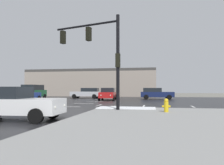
{
  "coord_description": "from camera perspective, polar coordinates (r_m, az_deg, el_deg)",
  "views": [
    {
      "loc": [
        7.08,
        -20.11,
        1.52
      ],
      "look_at": [
        1.8,
        7.37,
        2.24
      ],
      "focal_mm": 37.29,
      "sensor_mm": 36.0,
      "label": 1
    }
  ],
  "objects": [
    {
      "name": "road_asphalt",
      "position": [
        21.37,
        -8.53,
        -5.51
      ],
      "size": [
        44.0,
        44.0,
        0.02
      ],
      "primitive_type": "cube",
      "color": "#232326",
      "rests_on": "ground_plane"
    },
    {
      "name": "sedan_navy",
      "position": [
        32.71,
        10.68,
        -2.62
      ],
      "size": [
        4.64,
        2.29,
        1.58
      ],
      "rotation": [
        0.0,
        0.0,
        0.07
      ],
      "color": "#141E47",
      "rests_on": "road_asphalt"
    },
    {
      "name": "sedan_silver",
      "position": [
        35.51,
        -6.19,
        -2.54
      ],
      "size": [
        4.61,
        2.21,
        1.58
      ],
      "rotation": [
        0.0,
        0.0,
        3.19
      ],
      "color": "#B7BABF",
      "rests_on": "road_asphalt"
    },
    {
      "name": "sedan_red",
      "position": [
        30.21,
        -1.0,
        -2.74
      ],
      "size": [
        2.36,
        4.66,
        1.58
      ],
      "rotation": [
        0.0,
        0.0,
        -1.48
      ],
      "color": "#B21919",
      "rests_on": "road_asphalt"
    },
    {
      "name": "strip_building_background",
      "position": [
        47.29,
        -4.82,
        -0.14
      ],
      "size": [
        25.43,
        8.0,
        5.24
      ],
      "color": "gray",
      "rests_on": "ground_plane"
    },
    {
      "name": "lane_markings",
      "position": [
        19.69,
        -6.54,
        -5.82
      ],
      "size": [
        36.15,
        36.15,
        0.01
      ],
      "color": "silver",
      "rests_on": "road_asphalt"
    },
    {
      "name": "ground_plane",
      "position": [
        21.37,
        -8.53,
        -5.53
      ],
      "size": [
        120.0,
        120.0,
        0.0
      ],
      "primitive_type": "plane",
      "color": "slate"
    },
    {
      "name": "fire_hydrant",
      "position": [
        14.03,
        13.15,
        -5.45
      ],
      "size": [
        0.48,
        0.26,
        0.79
      ],
      "color": "gold",
      "rests_on": "sidewalk_corner"
    },
    {
      "name": "snow_strip_curbside",
      "position": [
        16.3,
        3.54,
        -6.22
      ],
      "size": [
        4.0,
        1.6,
        0.06
      ],
      "primitive_type": "cube",
      "color": "white",
      "rests_on": "sidewalk_corner"
    },
    {
      "name": "sedan_white",
      "position": [
        11.99,
        -23.56,
        -4.53
      ],
      "size": [
        4.6,
        2.19,
        1.58
      ],
      "rotation": [
        0.0,
        0.0,
        0.05
      ],
      "color": "white",
      "rests_on": "road_asphalt"
    },
    {
      "name": "traffic_signal_mast",
      "position": [
        16.0,
        -3.04,
        8.42
      ],
      "size": [
        5.0,
        1.69,
        6.21
      ],
      "rotation": [
        0.0,
        0.0,
        2.85
      ],
      "color": "black",
      "rests_on": "sidewalk_corner"
    },
    {
      "name": "suv_green",
      "position": [
        35.21,
        -18.82,
        -2.09
      ],
      "size": [
        2.22,
        4.86,
        2.03
      ],
      "rotation": [
        0.0,
        0.0,
        -1.56
      ],
      "color": "#195933",
      "rests_on": "road_asphalt"
    },
    {
      "name": "sedan_blue",
      "position": [
        28.06,
        -20.65,
        -2.74
      ],
      "size": [
        2.27,
        4.63,
        1.58
      ],
      "rotation": [
        0.0,
        0.0,
        1.64
      ],
      "color": "navy",
      "rests_on": "road_asphalt"
    }
  ]
}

